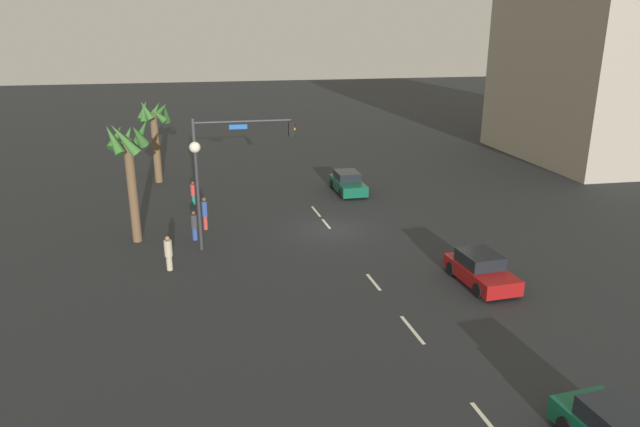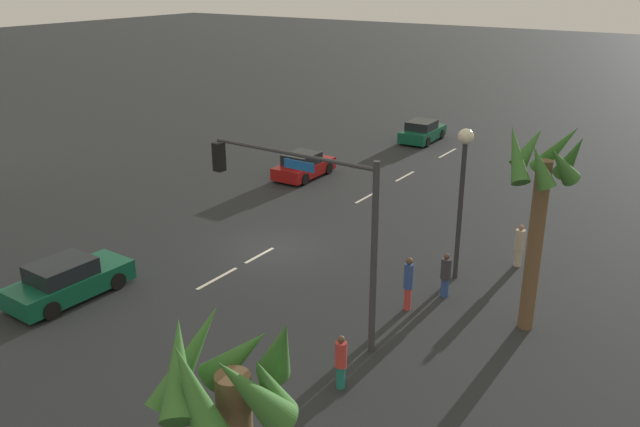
{
  "view_description": "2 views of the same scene",
  "coord_description": "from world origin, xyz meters",
  "views": [
    {
      "loc": [
        -29.84,
        8.11,
        10.81
      ],
      "look_at": [
        -0.92,
        0.85,
        1.31
      ],
      "focal_mm": 31.63,
      "sensor_mm": 36.0,
      "label": 1
    },
    {
      "loc": [
        20.14,
        15.69,
        11.0
      ],
      "look_at": [
        -1.87,
        1.07,
        1.16
      ],
      "focal_mm": 37.24,
      "sensor_mm": 36.0,
      "label": 2
    }
  ],
  "objects": [
    {
      "name": "car_0",
      "position": [
        7.55,
        -3.32,
        0.66
      ],
      "size": [
        4.4,
        2.02,
        1.45
      ],
      "color": "#0F5138",
      "rests_on": "ground_plane"
    },
    {
      "name": "pedestrian_2",
      "position": [
        0.11,
        7.69,
        0.86
      ],
      "size": [
        0.52,
        0.52,
        1.65
      ],
      "color": "#2D478C",
      "rests_on": "ground_plane"
    },
    {
      "name": "palm_tree_1",
      "position": [
        0.6,
        10.76,
        4.83
      ],
      "size": [
        2.62,
        2.71,
        6.75
      ],
      "color": "brown",
      "rests_on": "ground_plane"
    },
    {
      "name": "pedestrian_1",
      "position": [
        6.8,
        7.51,
        0.86
      ],
      "size": [
        0.36,
        0.36,
        1.64
      ],
      "color": "#1E7266",
      "rests_on": "ground_plane"
    },
    {
      "name": "streetlamp",
      "position": [
        -1.51,
        7.42,
        4.05
      ],
      "size": [
        0.56,
        0.56,
        5.73
      ],
      "color": "#2D2D33",
      "rests_on": "ground_plane"
    },
    {
      "name": "palm_tree_0",
      "position": [
        13.84,
        9.86,
        4.43
      ],
      "size": [
        2.5,
        2.58,
        6.31
      ],
      "color": "brown",
      "rests_on": "ground_plane"
    },
    {
      "name": "traffic_signal",
      "position": [
        4.61,
        5.08,
        4.15
      ],
      "size": [
        0.41,
        6.32,
        6.0
      ],
      "color": "#38383D",
      "rests_on": "ground_plane"
    },
    {
      "name": "building_1",
      "position": [
        13.44,
        -30.65,
        8.75
      ],
      "size": [
        18.7,
        18.74,
        17.5
      ],
      "primitive_type": "cube",
      "rotation": [
        0.0,
        0.0,
        -0.07
      ],
      "color": "#9E9384",
      "rests_on": "ground_plane"
    },
    {
      "name": "lane_stripe_1",
      "position": [
        -12.06,
        0.0,
        0.01
      ],
      "size": [
        2.2,
        0.14,
        0.01
      ],
      "primitive_type": "cube",
      "color": "silver",
      "rests_on": "ground_plane"
    },
    {
      "name": "lane_stripe_4",
      "position": [
        3.53,
        0.0,
        0.01
      ],
      "size": [
        2.21,
        0.14,
        0.01
      ],
      "primitive_type": "cube",
      "color": "silver",
      "rests_on": "ground_plane"
    },
    {
      "name": "pedestrian_0",
      "position": [
        -3.86,
        9.04,
        0.9
      ],
      "size": [
        0.53,
        0.53,
        1.72
      ],
      "color": "#B2A58C",
      "rests_on": "ground_plane"
    },
    {
      "name": "lane_stripe_3",
      "position": [
        0.97,
        0.0,
        0.01
      ],
      "size": [
        1.81,
        0.14,
        0.01
      ],
      "primitive_type": "cube",
      "color": "silver",
      "rests_on": "ground_plane"
    },
    {
      "name": "lane_stripe_2",
      "position": [
        -7.57,
        0.0,
        0.01
      ],
      "size": [
        1.81,
        0.14,
        0.01
      ],
      "primitive_type": "cube",
      "color": "silver",
      "rests_on": "ground_plane"
    },
    {
      "name": "pedestrian_3",
      "position": [
        1.72,
        7.03,
        1.04
      ],
      "size": [
        0.41,
        0.41,
        1.93
      ],
      "color": "#BF3833",
      "rests_on": "ground_plane"
    },
    {
      "name": "car_1",
      "position": [
        -8.83,
        -4.67,
        0.64
      ],
      "size": [
        3.96,
        1.96,
        1.4
      ],
      "color": "maroon",
      "rests_on": "ground_plane"
    },
    {
      "name": "ground_plane",
      "position": [
        0.0,
        0.0,
        0.0
      ],
      "size": [
        220.0,
        220.0,
        0.0
      ],
      "primitive_type": "plane",
      "color": "#232628"
    }
  ]
}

